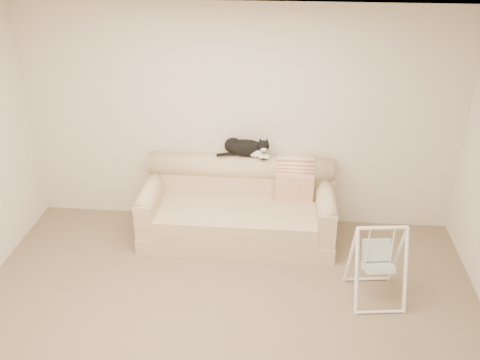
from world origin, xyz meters
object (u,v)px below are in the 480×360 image
at_px(tuxedo_cat, 245,147).
at_px(baby_swing, 378,262).
at_px(sofa, 238,208).
at_px(remote_a, 247,155).
at_px(remote_b, 261,157).

height_order(tuxedo_cat, baby_swing, tuxedo_cat).
xyz_separation_m(sofa, baby_swing, (1.45, -1.01, 0.06)).
relative_size(sofa, tuxedo_cat, 3.59).
xyz_separation_m(sofa, remote_a, (0.08, 0.25, 0.56)).
distance_m(remote_b, baby_swing, 1.80).
relative_size(sofa, baby_swing, 2.64).
relative_size(remote_a, remote_b, 1.14).
bearing_deg(sofa, tuxedo_cat, 76.32).
relative_size(remote_b, baby_swing, 0.19).
relative_size(remote_a, tuxedo_cat, 0.30).
bearing_deg(remote_b, tuxedo_cat, 174.15).
distance_m(remote_a, remote_b, 0.16).
bearing_deg(remote_b, sofa, -135.86).
height_order(remote_a, remote_b, remote_a).
bearing_deg(remote_a, sofa, -107.20).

